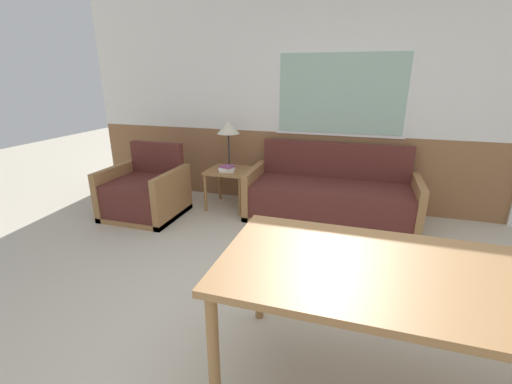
{
  "coord_description": "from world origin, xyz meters",
  "views": [
    {
      "loc": [
        0.19,
        -1.82,
        1.68
      ],
      "look_at": [
        -0.77,
        1.25,
        0.57
      ],
      "focal_mm": 24.0,
      "sensor_mm": 36.0,
      "label": 1
    }
  ],
  "objects": [
    {
      "name": "book_stack",
      "position": [
        -1.41,
        2.08,
        0.55
      ],
      "size": [
        0.2,
        0.17,
        0.08
      ],
      "color": "white",
      "rests_on": "side_table"
    },
    {
      "name": "armchair",
      "position": [
        -2.33,
        1.6,
        0.27
      ],
      "size": [
        0.88,
        0.8,
        0.86
      ],
      "rotation": [
        0.0,
        0.0,
        0.28
      ],
      "color": "#9E7042",
      "rests_on": "ground_plane"
    },
    {
      "name": "table_lamp",
      "position": [
        -1.46,
        2.27,
        1.02
      ],
      "size": [
        0.29,
        0.29,
        0.6
      ],
      "color": "#262628",
      "rests_on": "side_table"
    },
    {
      "name": "couch",
      "position": [
        -0.11,
        2.15,
        0.27
      ],
      "size": [
        1.98,
        0.8,
        0.88
      ],
      "color": "#9E7042",
      "rests_on": "ground_plane"
    },
    {
      "name": "ground_plane",
      "position": [
        0.0,
        0.0,
        0.0
      ],
      "size": [
        16.0,
        16.0,
        0.0
      ],
      "primitive_type": "plane",
      "color": "beige"
    },
    {
      "name": "dining_table",
      "position": [
        0.48,
        -0.22,
        0.7
      ],
      "size": [
        1.89,
        0.9,
        0.78
      ],
      "color": "#9E7042",
      "rests_on": "ground_plane"
    },
    {
      "name": "side_table",
      "position": [
        -1.43,
        2.17,
        0.43
      ],
      "size": [
        0.53,
        0.53,
        0.51
      ],
      "color": "#9E7042",
      "rests_on": "ground_plane"
    },
    {
      "name": "wall_back",
      "position": [
        -0.0,
        2.63,
        1.35
      ],
      "size": [
        7.2,
        0.09,
        2.7
      ],
      "color": "#8E603D",
      "rests_on": "ground_plane"
    }
  ]
}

